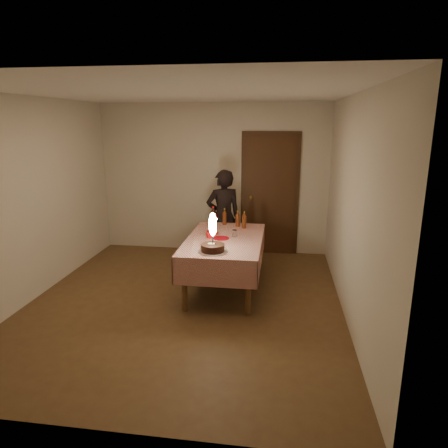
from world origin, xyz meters
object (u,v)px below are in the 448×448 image
Objects in this scene: amber_bottle_left at (225,217)px; amber_bottle_right at (244,220)px; birthday_cake at (213,243)px; red_plate at (221,238)px; cola_bottle at (213,217)px; photographer at (223,217)px; red_cup at (210,234)px; amber_bottle_mid at (238,219)px; dining_table at (225,245)px; clear_cup at (235,233)px.

amber_bottle_right is at bearing -27.56° from amber_bottle_left.
birthday_cake is 0.58m from red_plate.
cola_bottle is 0.21× the size of photographer.
cola_bottle is 1.25× the size of amber_bottle_right.
red_cup is 0.73m from amber_bottle_mid.
birthday_cake is 1.91× the size of amber_bottle_left.
amber_bottle_mid is 0.16× the size of photographer.
red_cup is 0.39× the size of amber_bottle_mid.
birthday_cake reaches higher than red_cup.
dining_table is 17.20× the size of red_cup.
photographer reaches higher than dining_table.
red_cup is 0.06× the size of photographer.
birthday_cake is at bearing -75.94° from red_cup.
photographer reaches higher than birthday_cake.
cola_bottle is at bearing 179.58° from amber_bottle_right.
red_plate is 1.12m from photographer.
red_plate is (0.02, 0.57, -0.11)m from birthday_cake.
clear_cup is at bearing 74.92° from birthday_cake.
clear_cup reaches higher than red_plate.
clear_cup is 0.54m from amber_bottle_mid.
birthday_cake is 1.18m from cola_bottle.
dining_table is at bearing -81.01° from photographer.
cola_bottle reaches higher than dining_table.
photographer is (-0.30, 0.98, -0.01)m from clear_cup.
birthday_cake is at bearing -88.20° from amber_bottle_left.
cola_bottle reaches higher than amber_bottle_mid.
amber_bottle_left is (-0.23, 0.62, 0.07)m from clear_cup.
cola_bottle is (-0.38, 0.46, 0.11)m from clear_cup.
clear_cup is at bearing -69.84° from amber_bottle_left.
cola_bottle is (-0.19, 1.16, 0.04)m from birthday_cake.
amber_bottle_mid is at bearing 80.55° from dining_table.
birthday_cake is at bearing -103.43° from amber_bottle_right.
amber_bottle_mid is at bearing 64.68° from red_cup.
amber_bottle_right is (0.32, -0.17, 0.00)m from amber_bottle_left.
red_plate is 0.65m from cola_bottle.
photographer reaches higher than red_cup.
clear_cup is (0.19, 0.70, -0.07)m from birthday_cake.
dining_table is 6.75× the size of amber_bottle_left.
clear_cup is 1.02m from photographer.
red_cup is (-0.21, -0.01, 0.15)m from dining_table.
amber_bottle_left is at bearing 110.16° from clear_cup.
amber_bottle_right is 0.65m from photographer.
dining_table is 5.42× the size of cola_bottle.
clear_cup is 0.35× the size of amber_bottle_right.
red_plate is 0.14× the size of photographer.
dining_table is 0.69m from amber_bottle_mid.
clear_cup is 0.61m from cola_bottle.
amber_bottle_mid is at bearing -22.76° from amber_bottle_left.
amber_bottle_mid reaches higher than red_plate.
red_plate is 0.86× the size of amber_bottle_mid.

